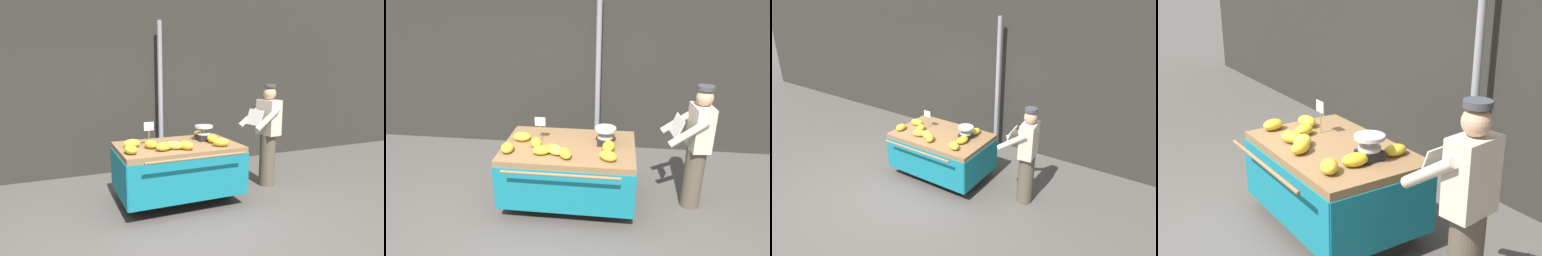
% 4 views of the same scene
% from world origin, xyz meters
% --- Properties ---
extents(ground_plane, '(60.00, 60.00, 0.00)m').
position_xyz_m(ground_plane, '(0.00, 0.00, 0.00)').
color(ground_plane, '#514C47').
extents(back_wall, '(16.00, 0.24, 4.19)m').
position_xyz_m(back_wall, '(0.00, 2.79, 2.09)').
color(back_wall, '#2D2B26').
rests_on(back_wall, ground).
extents(street_pole, '(0.09, 0.09, 2.83)m').
position_xyz_m(street_pole, '(0.55, 2.44, 1.41)').
color(street_pole, gray).
rests_on(street_pole, ground).
extents(banana_cart, '(1.75, 1.31, 0.88)m').
position_xyz_m(banana_cart, '(0.29, 0.83, 0.65)').
color(banana_cart, olive).
rests_on(banana_cart, ground).
extents(weighing_scale, '(0.28, 0.28, 0.24)m').
position_xyz_m(weighing_scale, '(0.76, 0.93, 1.00)').
color(weighing_scale, black).
rests_on(weighing_scale, banana_cart).
extents(price_sign, '(0.14, 0.01, 0.34)m').
position_xyz_m(price_sign, '(-0.11, 0.92, 1.13)').
color(price_sign, '#997A51').
rests_on(price_sign, banana_cart).
extents(banana_bunch_0, '(0.19, 0.27, 0.12)m').
position_xyz_m(banana_bunch_0, '(0.81, 0.74, 0.94)').
color(banana_bunch_0, gold).
rests_on(banana_bunch_0, banana_cart).
extents(banana_bunch_1, '(0.17, 0.25, 0.10)m').
position_xyz_m(banana_bunch_1, '(0.80, 1.19, 0.93)').
color(banana_bunch_1, gold).
rests_on(banana_bunch_1, banana_cart).
extents(banana_bunch_2, '(0.28, 0.24, 0.12)m').
position_xyz_m(banana_bunch_2, '(-0.01, 0.55, 0.94)').
color(banana_bunch_2, gold).
rests_on(banana_bunch_2, banana_cart).
extents(banana_bunch_3, '(0.25, 0.18, 0.12)m').
position_xyz_m(banana_bunch_3, '(-0.36, 0.90, 0.94)').
color(banana_bunch_3, yellow).
rests_on(banana_bunch_3, banana_cart).
extents(banana_bunch_4, '(0.28, 0.25, 0.12)m').
position_xyz_m(banana_bunch_4, '(0.81, 0.48, 0.94)').
color(banana_bunch_4, gold).
rests_on(banana_bunch_4, banana_cart).
extents(banana_bunch_5, '(0.24, 0.27, 0.12)m').
position_xyz_m(banana_bunch_5, '(0.29, 0.48, 0.94)').
color(banana_bunch_5, gold).
rests_on(banana_bunch_5, banana_cart).
extents(banana_bunch_6, '(0.22, 0.26, 0.12)m').
position_xyz_m(banana_bunch_6, '(-0.13, 0.74, 0.94)').
color(banana_bunch_6, gold).
rests_on(banana_bunch_6, banana_cart).
extents(banana_bunch_7, '(0.32, 0.30, 0.11)m').
position_xyz_m(banana_bunch_7, '(0.14, 0.58, 0.94)').
color(banana_bunch_7, yellow).
rests_on(banana_bunch_7, banana_cart).
extents(banana_bunch_8, '(0.20, 0.26, 0.12)m').
position_xyz_m(banana_bunch_8, '(-0.46, 0.55, 0.94)').
color(banana_bunch_8, gold).
rests_on(banana_bunch_8, banana_cart).
extents(vendor_person, '(0.62, 0.56, 1.71)m').
position_xyz_m(vendor_person, '(1.94, 0.95, 0.87)').
color(vendor_person, brown).
rests_on(vendor_person, ground).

